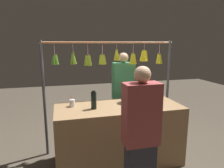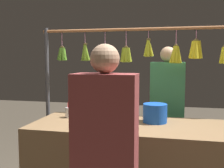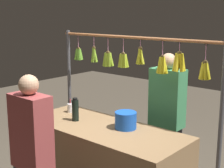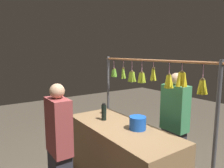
{
  "view_description": "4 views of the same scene",
  "coord_description": "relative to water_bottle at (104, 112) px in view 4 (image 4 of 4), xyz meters",
  "views": [
    {
      "loc": [
        0.8,
        2.68,
        1.76
      ],
      "look_at": [
        0.1,
        0.0,
        1.2
      ],
      "focal_mm": 32.46,
      "sensor_mm": 36.0,
      "label": 1
    },
    {
      "loc": [
        -0.34,
        2.34,
        1.46
      ],
      "look_at": [
        0.18,
        0.0,
        1.24
      ],
      "focal_mm": 42.77,
      "sensor_mm": 36.0,
      "label": 2
    },
    {
      "loc": [
        -2.28,
        2.49,
        2.05
      ],
      "look_at": [
        -0.12,
        0.0,
        1.35
      ],
      "focal_mm": 54.79,
      "sensor_mm": 36.0,
      "label": 3
    },
    {
      "loc": [
        -2.16,
        1.65,
        1.89
      ],
      "look_at": [
        0.22,
        0.0,
        1.44
      ],
      "focal_mm": 33.14,
      "sensor_mm": 36.0,
      "label": 4
    }
  ],
  "objects": [
    {
      "name": "customer_person",
      "position": [
        -0.35,
        0.83,
        -0.23
      ],
      "size": [
        0.37,
        0.2,
        1.55
      ],
      "color": "#2D2D38",
      "rests_on": "ground"
    },
    {
      "name": "market_counter",
      "position": [
        -0.37,
        -0.04,
        -0.56
      ],
      "size": [
        1.81,
        0.74,
        0.88
      ],
      "primitive_type": "cube",
      "color": "olive",
      "rests_on": "ground"
    },
    {
      "name": "blue_bucket",
      "position": [
        -0.57,
        -0.16,
        -0.04
      ],
      "size": [
        0.22,
        0.22,
        0.17
      ],
      "primitive_type": "cylinder",
      "color": "blue",
      "rests_on": "market_counter"
    },
    {
      "name": "drink_cup",
      "position": [
        0.28,
        -0.18,
        -0.07
      ],
      "size": [
        0.08,
        0.08,
        0.16
      ],
      "color": "silver",
      "rests_on": "market_counter"
    },
    {
      "name": "water_bottle",
      "position": [
        0.0,
        0.0,
        0.0
      ],
      "size": [
        0.07,
        0.07,
        0.26
      ],
      "color": "black",
      "rests_on": "market_counter"
    },
    {
      "name": "display_rack",
      "position": [
        -0.41,
        -0.53,
        0.35
      ],
      "size": [
        2.16,
        0.15,
        1.81
      ],
      "color": "#4C4C51",
      "rests_on": "ground"
    },
    {
      "name": "vendor_person",
      "position": [
        -0.67,
        -0.79,
        -0.21
      ],
      "size": [
        0.38,
        0.21,
        1.6
      ],
      "color": "#2D2D38",
      "rests_on": "ground"
    }
  ]
}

